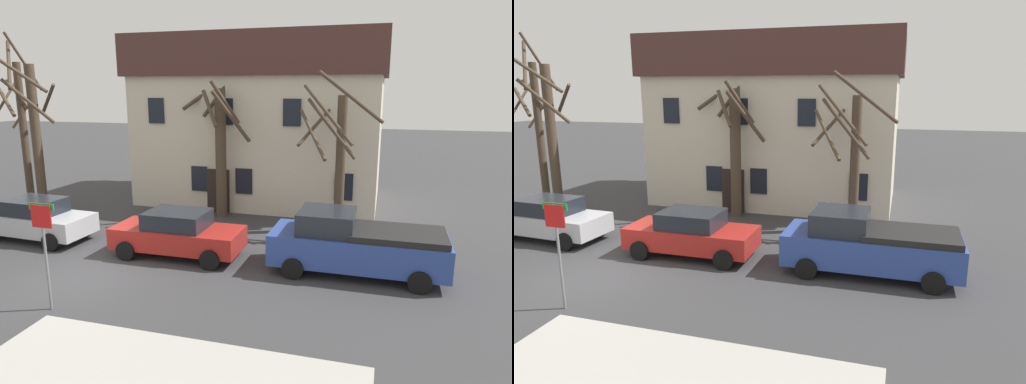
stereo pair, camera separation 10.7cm
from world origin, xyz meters
The scene contains 11 objects.
ground_plane centered at (0.00, 0.00, 0.00)m, with size 120.00×120.00×0.00m, color #38383A.
building_main centered at (2.70, 12.09, 4.26)m, with size 12.49×7.56×8.36m.
tree_bare_near centered at (-8.36, 7.23, 3.85)m, with size 1.98×1.96×8.36m.
tree_bare_mid centered at (-7.13, 6.55, 3.93)m, with size 3.24×2.75×8.03m.
tree_bare_far centered at (1.80, 7.89, 3.41)m, with size 3.36×3.37×6.76m.
tree_bare_end centered at (7.12, 7.11, 3.25)m, with size 3.48×3.57×6.48m.
car_silver_sedan centered at (-4.08, 2.76, 0.82)m, with size 4.62×2.27×1.64m.
car_red_sedan centered at (2.11, 2.63, 0.82)m, with size 4.58×2.06×1.64m.
pickup_truck_blue centered at (8.25, 2.77, 0.98)m, with size 5.51×2.31×2.02m.
street_sign_pole centered at (0.58, -2.04, 2.05)m, with size 0.76×0.07×2.94m.
bicycle_leaning centered at (-5.80, 6.02, 0.37)m, with size 1.74×0.33×1.03m.
Camera 1 is at (8.97, -11.26, 5.78)m, focal length 31.73 mm.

